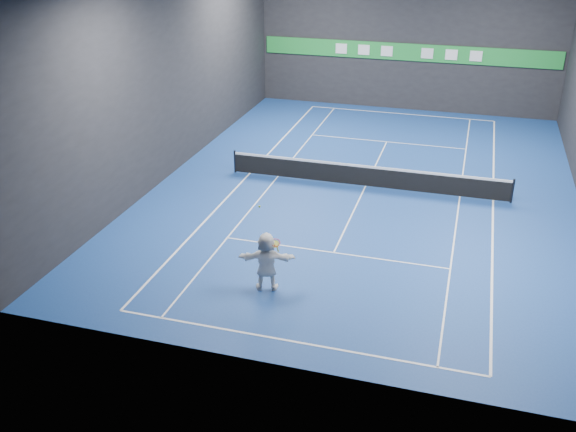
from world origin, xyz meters
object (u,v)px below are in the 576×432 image
(player, at_px, (266,262))
(tennis_racket, at_px, (276,244))
(tennis_net, at_px, (366,175))
(tennis_ball, at_px, (259,207))

(player, relative_size, tennis_racket, 4.44)
(tennis_racket, bearing_deg, tennis_net, 82.30)
(tennis_net, bearing_deg, player, -99.47)
(tennis_net, height_order, tennis_racket, tennis_racket)
(tennis_ball, xyz_separation_m, tennis_racket, (0.53, -0.03, -1.21))
(player, relative_size, tennis_net, 0.16)
(player, bearing_deg, tennis_racket, 174.78)
(tennis_ball, distance_m, tennis_net, 9.75)
(player, distance_m, tennis_ball, 1.89)
(tennis_ball, bearing_deg, player, -19.26)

